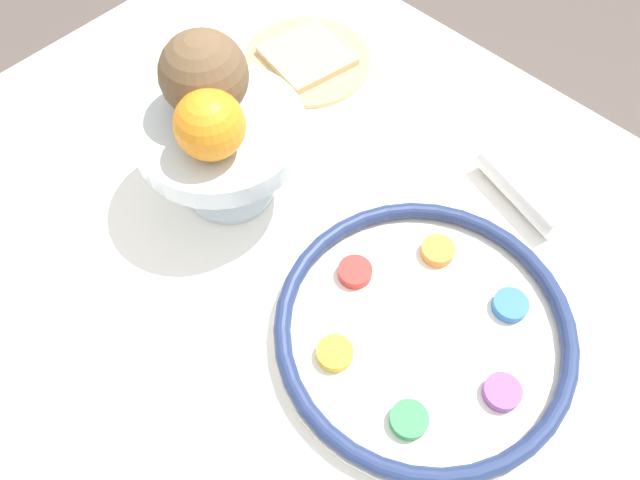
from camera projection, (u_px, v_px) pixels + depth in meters
name	position (u px, v px, depth m)	size (l,w,h in m)	color
ground_plane	(332.00, 449.00, 1.39)	(8.00, 8.00, 0.00)	#564C47
dining_table	(336.00, 396.00, 1.07)	(1.29, 0.96, 0.75)	white
seder_plate	(424.00, 329.00, 0.72)	(0.35, 0.35, 0.03)	white
fruit_stand	(221.00, 138.00, 0.76)	(0.21, 0.21, 0.13)	silver
orange_fruit	(210.00, 125.00, 0.68)	(0.08, 0.08, 0.08)	orange
coconut	(204.00, 75.00, 0.70)	(0.10, 0.10, 0.10)	brown
bread_plate	(307.00, 59.00, 0.97)	(0.20, 0.20, 0.02)	tan
napkin_roll	(523.00, 189.00, 0.82)	(0.15, 0.08, 0.05)	white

